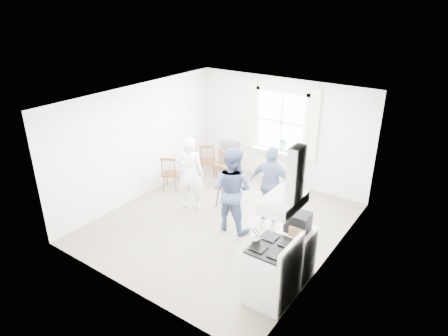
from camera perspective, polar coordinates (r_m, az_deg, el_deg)
room_shell at (r=7.76m, az=-0.37°, el=0.38°), size 4.62×5.12×2.64m
window_assembly at (r=9.68m, az=8.13°, el=6.00°), size 1.88×0.24×1.70m
range_hood at (r=5.50m, az=9.05°, el=-3.46°), size 0.45×0.76×0.94m
shelf_unit at (r=10.61m, az=0.81°, el=1.77°), size 0.40×0.30×0.80m
gas_stove at (r=6.33m, az=6.86°, el=-14.55°), size 0.68×0.76×1.12m
kettle at (r=6.04m, az=4.45°, el=-10.02°), size 0.18×0.18×0.26m
low_cabinet at (r=6.83m, az=10.27°, el=-11.86°), size 0.50×0.55×0.90m
stereo_stack at (r=6.47m, az=10.54°, el=-7.61°), size 0.37×0.33×0.32m
cardboard_box at (r=6.41m, az=10.52°, el=-8.80°), size 0.27×0.21×0.16m
windsor_chair_a at (r=10.07m, az=-2.41°, el=1.50°), size 0.53×0.53×0.92m
windsor_chair_b at (r=8.61m, az=0.13°, el=-1.99°), size 0.46×0.45×1.05m
windsor_chair_c at (r=9.50m, az=-7.82°, el=-0.33°), size 0.49×0.48×0.87m
person_left at (r=8.59m, az=-4.85°, el=-0.76°), size 0.79×0.79×1.65m
person_mid at (r=7.78m, az=1.15°, el=-3.10°), size 0.88×0.88×1.73m
person_right at (r=8.18m, az=6.78°, el=-2.31°), size 1.04×1.04×1.61m
potted_plant at (r=9.70m, az=8.36°, el=3.24°), size 0.21×0.21×0.34m
windsor_chair_d at (r=9.67m, az=0.17°, el=0.59°), size 0.51×0.51×0.94m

